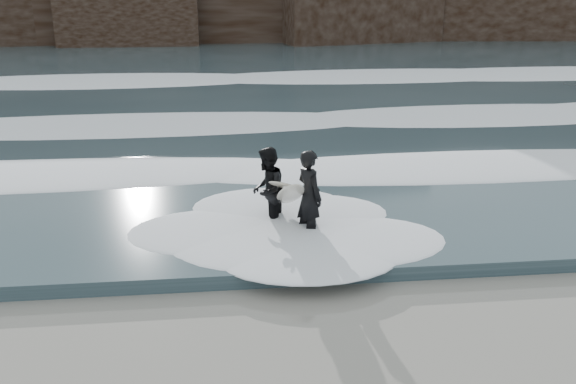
# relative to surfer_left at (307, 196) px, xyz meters

# --- Properties ---
(sea) EXTENTS (90.00, 52.00, 0.30)m
(sea) POSITION_rel_surfer_left_xyz_m (0.00, 23.85, -0.85)
(sea) COLOR #2D3F47
(sea) RESTS_ON ground
(foam_near) EXTENTS (60.00, 3.20, 0.20)m
(foam_near) POSITION_rel_surfer_left_xyz_m (0.00, 3.85, -0.60)
(foam_near) COLOR white
(foam_near) RESTS_ON sea
(foam_mid) EXTENTS (60.00, 4.00, 0.24)m
(foam_mid) POSITION_rel_surfer_left_xyz_m (0.00, 10.85, -0.58)
(foam_mid) COLOR white
(foam_mid) RESTS_ON sea
(foam_far) EXTENTS (60.00, 4.80, 0.30)m
(foam_far) POSITION_rel_surfer_left_xyz_m (0.00, 19.85, -0.55)
(foam_far) COLOR white
(foam_far) RESTS_ON sea
(surfer_left) EXTENTS (1.06, 1.83, 2.00)m
(surfer_left) POSITION_rel_surfer_left_xyz_m (0.00, 0.00, 0.00)
(surfer_left) COLOR black
(surfer_left) RESTS_ON ground
(surfer_right) EXTENTS (1.52, 1.93, 1.90)m
(surfer_right) POSITION_rel_surfer_left_xyz_m (-0.74, 0.61, -0.05)
(surfer_right) COLOR black
(surfer_right) RESTS_ON ground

